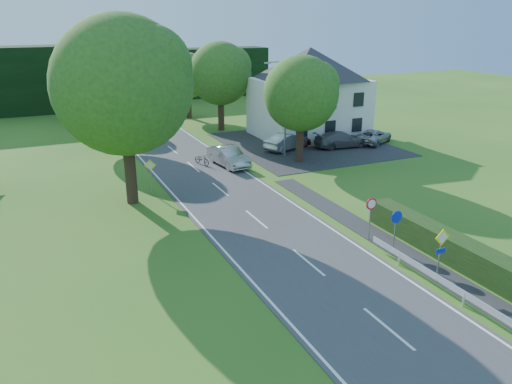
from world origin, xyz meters
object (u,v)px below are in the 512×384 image
parked_car_grey (341,139)px  parked_car_silver_b (374,136)px  parasol (290,129)px  streetlight (284,104)px  parked_car_silver_a (287,141)px  parked_car_red (290,139)px  motorcycle (202,159)px  moving_car (228,156)px

parked_car_grey → parked_car_silver_b: bearing=-83.0°
parked_car_silver_b → parasol: parasol is taller
streetlight → parked_car_silver_a: bearing=54.8°
streetlight → parked_car_red: streetlight is taller
motorcycle → parked_car_silver_b: (17.12, 0.16, 0.20)m
parked_car_silver_a → parasol: (1.98, 3.13, 0.34)m
parked_car_silver_b → moving_car: bearing=65.5°
streetlight → parked_car_red: (2.17, 2.76, -3.76)m
motorcycle → parked_car_silver_a: bearing=-11.1°
motorcycle → parked_car_silver_a: 8.63m
parked_car_silver_a → moving_car: bearing=90.3°
streetlight → moving_car: streetlight is taller
motorcycle → parasol: 11.46m
streetlight → parked_car_silver_a: 4.32m
streetlight → parasol: (3.29, 5.00, -3.33)m
streetlight → parasol: bearing=56.6°
parasol → parked_car_grey: bearing=-57.0°
streetlight → parked_car_red: size_ratio=2.06×
parked_car_silver_a → parasol: bearing=-53.8°
parked_car_silver_a → parked_car_silver_b: size_ratio=0.98×
parked_car_silver_b → parasol: (-6.64, 4.43, 0.45)m
streetlight → parked_car_grey: 7.25m
parked_car_silver_a → parasol: size_ratio=1.88×
moving_car → motorcycle: size_ratio=2.77×
parked_car_silver_a → parked_car_silver_b: parked_car_silver_a is taller
parked_car_red → streetlight: bearing=149.6°
streetlight → motorcycle: size_ratio=4.72×
parked_car_silver_a → parked_car_grey: bearing=-127.1°
streetlight → motorcycle: 8.22m
streetlight → parked_car_silver_b: (9.94, 0.57, -3.78)m
parked_car_silver_b → parked_car_grey: bearing=61.3°
streetlight → moving_car: (-5.36, -0.82, -3.65)m
motorcycle → parked_car_red: 9.65m
streetlight → parasol: streetlight is taller
moving_car → parked_car_silver_b: moving_car is taller
parked_car_silver_a → motorcycle: bearing=78.1°
motorcycle → parked_car_red: bearing=-6.7°
parked_car_grey → parked_car_silver_b: size_ratio=1.07×
motorcycle → parasol: size_ratio=0.70×
parked_car_silver_a → parasol: 3.72m
parked_car_silver_a → parked_car_silver_b: 8.72m
moving_car → motorcycle: moving_car is taller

